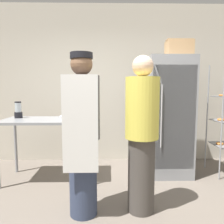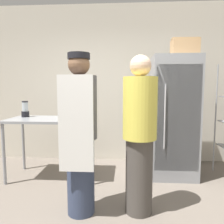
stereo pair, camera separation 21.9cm
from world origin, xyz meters
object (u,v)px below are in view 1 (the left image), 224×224
at_px(refrigerator, 168,117).
at_px(donut_box, 70,115).
at_px(cardboard_storage_box, 179,48).
at_px(person_customer, 142,134).
at_px(person_baker, 82,133).
at_px(blender_pitcher, 18,111).

xyz_separation_m(refrigerator, donut_box, (-1.52, -0.17, 0.04)).
distance_m(cardboard_storage_box, person_customer, 1.67).
xyz_separation_m(cardboard_storage_box, person_baker, (-1.35, -1.10, -1.07)).
relative_size(refrigerator, person_baker, 1.07).
distance_m(refrigerator, person_baker, 1.68).
height_order(donut_box, cardboard_storage_box, cardboard_storage_box).
distance_m(refrigerator, person_customer, 1.24).
bearing_deg(person_customer, refrigerator, 61.72).
xyz_separation_m(cardboard_storage_box, person_customer, (-0.71, -1.04, -1.10)).
bearing_deg(donut_box, blender_pitcher, 172.92).
xyz_separation_m(refrigerator, blender_pitcher, (-2.33, -0.06, 0.11)).
bearing_deg(refrigerator, donut_box, -173.78).
height_order(refrigerator, donut_box, refrigerator).
bearing_deg(person_customer, blender_pitcher, 149.65).
bearing_deg(donut_box, person_baker, -73.38).
distance_m(person_baker, person_customer, 0.64).
bearing_deg(cardboard_storage_box, donut_box, -175.83).
relative_size(donut_box, person_customer, 0.17).
bearing_deg(refrigerator, person_customer, -118.28).
xyz_separation_m(refrigerator, person_customer, (-0.59, -1.09, -0.05)).
bearing_deg(person_customer, donut_box, 135.31).
xyz_separation_m(blender_pitcher, cardboard_storage_box, (2.46, 0.02, 0.95)).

